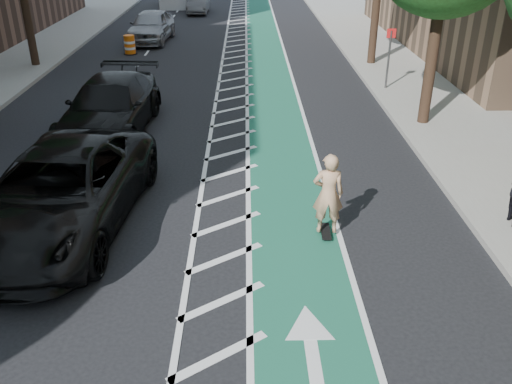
{
  "coord_description": "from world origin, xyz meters",
  "views": [
    {
      "loc": [
        1.97,
        -9.32,
        6.24
      ],
      "look_at": [
        2.16,
        0.86,
        1.1
      ],
      "focal_mm": 38.0,
      "sensor_mm": 36.0,
      "label": 1
    }
  ],
  "objects_px": {
    "suv_near": "(61,191)",
    "suv_far": "(110,107)",
    "skateboarder": "(328,194)",
    "barrel_a": "(108,135)"
  },
  "relations": [
    {
      "from": "skateboarder",
      "to": "suv_near",
      "type": "xyz_separation_m",
      "value": [
        -5.83,
        0.46,
        -0.11
      ]
    },
    {
      "from": "skateboarder",
      "to": "suv_near",
      "type": "distance_m",
      "value": 5.85
    },
    {
      "from": "suv_near",
      "to": "suv_far",
      "type": "relative_size",
      "value": 1.09
    },
    {
      "from": "skateboarder",
      "to": "barrel_a",
      "type": "relative_size",
      "value": 1.95
    },
    {
      "from": "suv_near",
      "to": "suv_far",
      "type": "bearing_deg",
      "value": 97.79
    },
    {
      "from": "suv_near",
      "to": "barrel_a",
      "type": "height_order",
      "value": "suv_near"
    },
    {
      "from": "suv_near",
      "to": "barrel_a",
      "type": "distance_m",
      "value": 4.67
    },
    {
      "from": "suv_near",
      "to": "barrel_a",
      "type": "relative_size",
      "value": 6.86
    },
    {
      "from": "skateboarder",
      "to": "suv_near",
      "type": "relative_size",
      "value": 0.28
    },
    {
      "from": "skateboarder",
      "to": "suv_far",
      "type": "relative_size",
      "value": 0.31
    }
  ]
}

